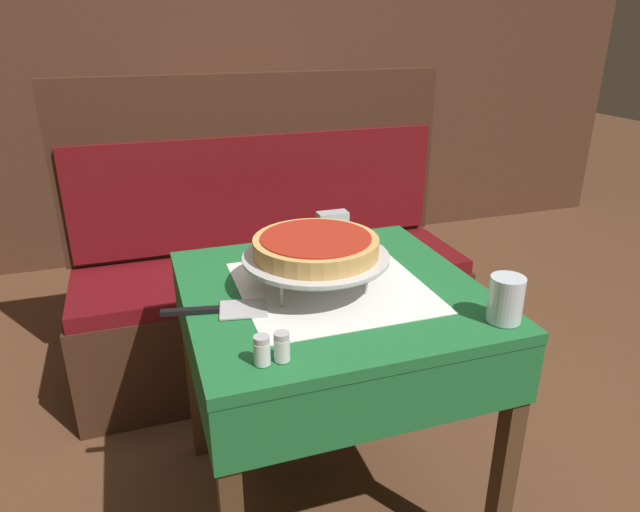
# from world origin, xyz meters

# --- Properties ---
(ground_plane) EXTENTS (14.00, 14.00, 0.00)m
(ground_plane) POSITION_xyz_m (0.00, 0.00, 0.00)
(ground_plane) COLOR brown
(dining_table_front) EXTENTS (0.79, 0.79, 0.76)m
(dining_table_front) POSITION_xyz_m (0.00, 0.00, 0.64)
(dining_table_front) COLOR #1E6B33
(dining_table_front) RESTS_ON ground_plane
(dining_table_rear) EXTENTS (0.81, 0.81, 0.77)m
(dining_table_rear) POSITION_xyz_m (0.10, 1.71, 0.65)
(dining_table_rear) COLOR red
(dining_table_rear) RESTS_ON ground_plane
(booth_bench) EXTENTS (1.62, 0.52, 1.24)m
(booth_bench) POSITION_xyz_m (0.03, 0.85, 0.35)
(booth_bench) COLOR #3D2316
(booth_bench) RESTS_ON ground_plane
(back_wall_panel) EXTENTS (6.00, 0.04, 2.40)m
(back_wall_panel) POSITION_xyz_m (0.00, 2.30, 1.20)
(back_wall_panel) COLOR #4C2D1E
(back_wall_panel) RESTS_ON ground_plane
(pizza_pan_stand) EXTENTS (0.39, 0.39, 0.10)m
(pizza_pan_stand) POSITION_xyz_m (-0.04, -0.00, 0.85)
(pizza_pan_stand) COLOR #ADADB2
(pizza_pan_stand) RESTS_ON dining_table_front
(deep_dish_pizza) EXTENTS (0.33, 0.33, 0.05)m
(deep_dish_pizza) POSITION_xyz_m (-0.04, -0.00, 0.88)
(deep_dish_pizza) COLOR tan
(deep_dish_pizza) RESTS_ON pizza_pan_stand
(pizza_server) EXTENTS (0.27, 0.12, 0.01)m
(pizza_server) POSITION_xyz_m (-0.31, -0.05, 0.76)
(pizza_server) COLOR #BCBCC1
(pizza_server) RESTS_ON dining_table_front
(water_glass_near) EXTENTS (0.08, 0.08, 0.11)m
(water_glass_near) POSITION_xyz_m (0.33, -0.31, 0.82)
(water_glass_near) COLOR silver
(water_glass_near) RESTS_ON dining_table_front
(salt_shaker) EXTENTS (0.04, 0.04, 0.06)m
(salt_shaker) POSITION_xyz_m (-0.26, -0.31, 0.79)
(salt_shaker) COLOR silver
(salt_shaker) RESTS_ON dining_table_front
(pepper_shaker) EXTENTS (0.03, 0.03, 0.07)m
(pepper_shaker) POSITION_xyz_m (-0.22, -0.31, 0.79)
(pepper_shaker) COLOR silver
(pepper_shaker) RESTS_ON dining_table_front
(napkin_holder) EXTENTS (0.10, 0.05, 0.09)m
(napkin_holder) POSITION_xyz_m (0.13, 0.35, 0.81)
(napkin_holder) COLOR #B2B2B7
(napkin_holder) RESTS_ON dining_table_front
(condiment_caddy) EXTENTS (0.14, 0.14, 0.18)m
(condiment_caddy) POSITION_xyz_m (0.05, 1.82, 0.82)
(condiment_caddy) COLOR black
(condiment_caddy) RESTS_ON dining_table_rear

